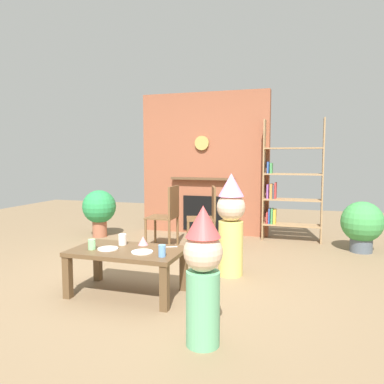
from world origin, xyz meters
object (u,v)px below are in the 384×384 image
at_px(dining_chair_middle, 207,214).
at_px(child_in_pink, 231,222).
at_px(paper_plate_rear, 142,252).
at_px(birthday_cake_slice, 143,241).
at_px(paper_cup_near_left, 162,251).
at_px(paper_cup_center, 92,244).
at_px(bookshelf, 288,187).
at_px(dining_chair_left, 168,213).
at_px(potted_plant_short, 99,208).
at_px(paper_plate_front, 108,249).
at_px(child_with_cone_hat, 203,272).
at_px(potted_plant_tall, 362,224).
at_px(paper_cup_near_right, 122,239).
at_px(coffee_table, 127,256).

bearing_deg(dining_chair_middle, child_in_pink, 99.17).
relative_size(paper_plate_rear, birthday_cake_slice, 1.98).
height_order(paper_cup_near_left, paper_cup_center, paper_cup_near_left).
distance_m(bookshelf, paper_plate_rear, 3.14).
height_order(paper_plate_rear, birthday_cake_slice, birthday_cake_slice).
relative_size(bookshelf, dining_chair_left, 2.11).
bearing_deg(potted_plant_short, birthday_cake_slice, -49.23).
bearing_deg(bookshelf, paper_plate_front, -117.74).
xyz_separation_m(child_with_cone_hat, dining_chair_left, (-1.24, 2.56, -0.01)).
relative_size(dining_chair_middle, potted_plant_short, 1.16).
bearing_deg(child_in_pink, dining_chair_middle, -108.27).
height_order(child_with_cone_hat, potted_plant_short, child_with_cone_hat).
xyz_separation_m(child_with_cone_hat, child_in_pink, (-0.12, 1.58, 0.08)).
bearing_deg(potted_plant_tall, dining_chair_middle, -167.15).
distance_m(paper_plate_rear, potted_plant_tall, 3.29).
xyz_separation_m(paper_cup_near_right, potted_plant_tall, (2.50, 2.24, -0.10)).
height_order(child_in_pink, potted_plant_tall, child_in_pink).
bearing_deg(potted_plant_tall, child_in_pink, -135.22).
bearing_deg(paper_cup_center, birthday_cake_slice, 38.28).
bearing_deg(dining_chair_middle, potted_plant_short, -26.39).
bearing_deg(potted_plant_tall, coffee_table, -134.81).
height_order(bookshelf, paper_cup_near_left, bookshelf).
xyz_separation_m(paper_plate_front, paper_plate_rear, (0.36, -0.01, 0.00)).
distance_m(paper_plate_rear, dining_chair_left, 1.97).
bearing_deg(bookshelf, dining_chair_middle, -139.25).
bearing_deg(potted_plant_short, dining_chair_left, -14.20).
xyz_separation_m(child_in_pink, potted_plant_short, (-2.46, 1.32, -0.13)).
height_order(dining_chair_middle, potted_plant_tall, dining_chair_middle).
relative_size(paper_plate_front, potted_plant_short, 0.25).
height_order(coffee_table, paper_plate_front, paper_plate_front).
xyz_separation_m(bookshelf, child_with_cone_hat, (-0.39, -3.54, -0.33)).
bearing_deg(potted_plant_tall, bookshelf, 157.04).
xyz_separation_m(paper_cup_center, child_with_cone_hat, (1.27, -0.61, 0.03)).
bearing_deg(paper_cup_near_right, dining_chair_left, 95.56).
bearing_deg(child_in_pink, coffee_table, -0.00).
distance_m(paper_cup_center, potted_plant_tall, 3.67).
height_order(birthday_cake_slice, potted_plant_short, potted_plant_short).
distance_m(birthday_cake_slice, dining_chair_middle, 1.72).
distance_m(coffee_table, child_in_pink, 1.22).
relative_size(coffee_table, paper_plate_rear, 5.35).
bearing_deg(potted_plant_short, paper_plate_front, -56.93).
relative_size(paper_cup_near_right, paper_plate_front, 0.56).
bearing_deg(potted_plant_tall, paper_plate_front, -136.15).
bearing_deg(paper_cup_center, paper_cup_near_right, 52.88).
height_order(paper_cup_center, potted_plant_tall, potted_plant_tall).
bearing_deg(bookshelf, child_with_cone_hat, -96.26).
bearing_deg(bookshelf, dining_chair_left, -148.87).
bearing_deg(paper_plate_front, potted_plant_tall, 43.85).
bearing_deg(dining_chair_middle, coffee_table, 63.08).
bearing_deg(bookshelf, paper_cup_near_left, -107.26).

